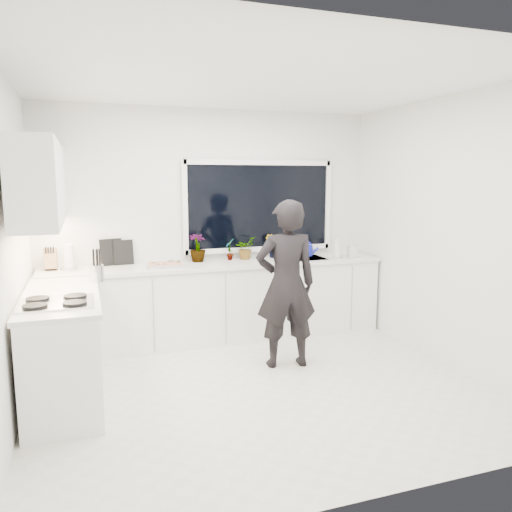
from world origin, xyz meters
name	(u,v)px	position (x,y,z in m)	size (l,w,h in m)	color
floor	(260,388)	(0.00, 0.00, -0.01)	(4.00, 3.50, 0.02)	beige
wall_back	(212,224)	(0.00, 1.76, 1.35)	(4.00, 0.02, 2.70)	white
wall_left	(6,252)	(-2.01, 0.00, 1.35)	(0.02, 3.50, 2.70)	white
wall_right	(448,233)	(2.01, 0.00, 1.35)	(0.02, 3.50, 2.70)	white
ceiling	(260,79)	(0.00, 0.00, 2.71)	(4.00, 3.50, 0.02)	white
window	(259,206)	(0.60, 1.73, 1.55)	(1.80, 0.02, 1.00)	black
base_cabinets_back	(219,303)	(0.00, 1.45, 0.44)	(3.92, 0.58, 0.88)	white
base_cabinets_left	(64,348)	(-1.67, 0.35, 0.44)	(0.58, 1.60, 0.88)	white
countertop_back	(219,265)	(0.00, 1.44, 0.90)	(3.94, 0.62, 0.04)	silver
countertop_left	(61,296)	(-1.67, 0.35, 0.90)	(0.62, 1.60, 0.04)	silver
upper_cabinets	(41,183)	(-1.79, 0.70, 1.85)	(0.34, 2.10, 0.70)	white
sink	(301,262)	(1.05, 1.45, 0.87)	(0.58, 0.42, 0.14)	silver
faucet	(295,247)	(1.05, 1.65, 1.03)	(0.03, 0.03, 0.22)	silver
stovetop	(56,302)	(-1.69, 0.00, 0.94)	(0.56, 0.48, 0.03)	black
person	(286,284)	(0.43, 0.42, 0.84)	(0.62, 0.40, 1.69)	black
pizza_tray	(165,265)	(-0.62, 1.42, 0.94)	(0.41, 0.30, 0.03)	#B0B0B5
pizza	(165,263)	(-0.62, 1.42, 0.95)	(0.37, 0.27, 0.01)	#B22D17
watering_can	(307,251)	(1.20, 1.61, 0.98)	(0.14, 0.14, 0.13)	#131EBB
paper_towel_roll	(69,258)	(-1.63, 1.55, 1.05)	(0.11, 0.11, 0.26)	silver
knife_block	(51,260)	(-1.81, 1.59, 1.03)	(0.13, 0.10, 0.22)	#A5754C
utensil_crock	(97,273)	(-1.36, 0.80, 1.00)	(0.13, 0.13, 0.16)	silver
picture_frame_large	(123,252)	(-1.05, 1.69, 1.06)	(0.22, 0.02, 0.28)	black
picture_frame_small	(111,252)	(-1.18, 1.69, 1.07)	(0.25, 0.02, 0.30)	black
herb_plants	(233,248)	(0.22, 1.61, 1.07)	(1.15, 0.32, 0.33)	#26662D
soap_bottles	(342,247)	(1.53, 1.30, 1.05)	(0.31, 0.12, 0.29)	#D8BF66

